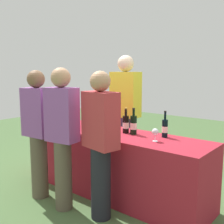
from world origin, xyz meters
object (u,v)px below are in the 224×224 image
at_px(wine_bottle_1, 89,117).
at_px(wine_glass_1, 109,128).
at_px(guest_1, 62,133).
at_px(wine_bottle_0, 85,117).
at_px(wine_bottle_3, 134,125).
at_px(wine_glass_2, 155,132).
at_px(wine_bottle_2, 126,124).
at_px(guest_2, 101,141).
at_px(server_pouring, 125,111).
at_px(wine_glass_0, 85,124).
at_px(wine_bottle_4, 165,128).
at_px(guest_0, 38,130).

distance_m(wine_bottle_1, wine_glass_1, 0.65).
height_order(wine_bottle_1, guest_1, guest_1).
xyz_separation_m(wine_bottle_0, wine_bottle_3, (0.86, -0.06, 0.00)).
bearing_deg(wine_glass_2, wine_bottle_1, 172.05).
xyz_separation_m(wine_glass_1, guest_1, (-0.26, -0.49, -0.02)).
height_order(wine_bottle_2, guest_2, guest_2).
xyz_separation_m(server_pouring, guest_2, (0.57, -1.18, -0.12)).
bearing_deg(wine_glass_2, guest_2, -125.60).
bearing_deg(wine_glass_0, guest_1, -75.38).
relative_size(wine_bottle_1, wine_glass_2, 2.26).
xyz_separation_m(wine_bottle_3, wine_glass_0, (-0.56, -0.25, -0.02)).
distance_m(wine_bottle_1, wine_glass_0, 0.35).
xyz_separation_m(wine_bottle_3, guest_1, (-0.43, -0.73, -0.04)).
relative_size(wine_bottle_3, guest_2, 0.20).
bearing_deg(wine_glass_2, wine_bottle_4, 92.77).
distance_m(wine_bottle_0, wine_glass_1, 0.75).
height_order(wine_bottle_2, server_pouring, server_pouring).
xyz_separation_m(wine_bottle_0, wine_bottle_1, (0.09, -0.03, 0.01)).
xyz_separation_m(wine_bottle_4, guest_1, (-0.79, -0.84, -0.03)).
xyz_separation_m(wine_bottle_4, guest_2, (-0.34, -0.72, -0.06)).
bearing_deg(wine_bottle_3, wine_glass_1, -125.93).
bearing_deg(wine_glass_2, guest_0, -154.97).
distance_m(wine_bottle_2, wine_glass_1, 0.25).
bearing_deg(wine_glass_0, wine_bottle_1, 126.52).
relative_size(wine_glass_0, server_pouring, 0.08).
xyz_separation_m(wine_glass_2, guest_1, (-0.80, -0.60, -0.02)).
height_order(guest_1, guest_2, guest_1).
relative_size(wine_bottle_4, guest_2, 0.20).
bearing_deg(wine_glass_0, wine_bottle_4, 21.22).
relative_size(wine_bottle_3, wine_glass_0, 2.35).
bearing_deg(wine_bottle_4, wine_bottle_3, -163.45).
distance_m(wine_bottle_2, wine_glass_2, 0.50).
relative_size(wine_bottle_1, wine_bottle_2, 1.03).
height_order(wine_glass_0, guest_2, guest_2).
relative_size(wine_glass_1, guest_1, 0.09).
xyz_separation_m(wine_bottle_1, wine_bottle_4, (1.13, 0.07, -0.01)).
xyz_separation_m(wine_glass_2, guest_2, (-0.35, -0.49, -0.06)).
bearing_deg(wine_bottle_3, server_pouring, 133.87).
distance_m(wine_bottle_1, guest_0, 0.76).
height_order(wine_bottle_2, wine_glass_1, wine_bottle_2).
xyz_separation_m(wine_glass_0, server_pouring, (0.01, 0.82, 0.07)).
xyz_separation_m(wine_bottle_4, wine_glass_0, (-0.92, -0.36, -0.01)).
height_order(wine_bottle_0, wine_glass_0, wine_bottle_0).
relative_size(guest_0, guest_1, 0.98).
bearing_deg(guest_1, wine_glass_2, 27.91).
bearing_deg(server_pouring, guest_2, 113.40).
xyz_separation_m(wine_bottle_2, wine_glass_1, (-0.06, -0.24, -0.02)).
bearing_deg(wine_glass_1, wine_bottle_3, 54.07).
height_order(wine_bottle_4, guest_0, guest_0).
xyz_separation_m(wine_glass_1, guest_2, (0.20, -0.37, -0.05)).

